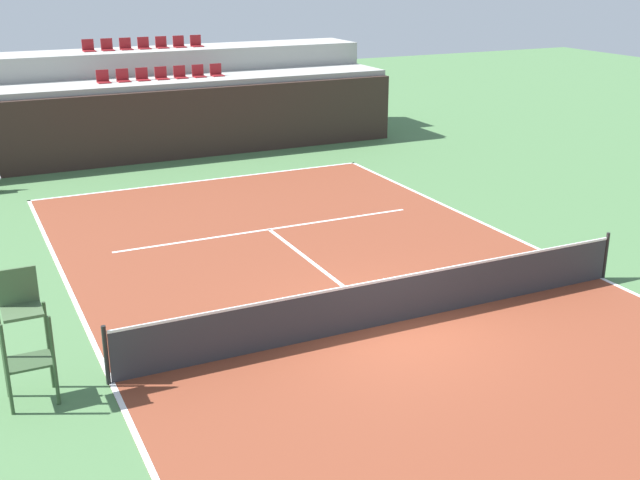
# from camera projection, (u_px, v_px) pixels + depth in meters

# --- Properties ---
(ground_plane) EXTENTS (80.00, 80.00, 0.00)m
(ground_plane) POSITION_uv_depth(u_px,v_px,m) (391.00, 324.00, 15.60)
(ground_plane) COLOR #477042
(court_surface) EXTENTS (11.00, 24.00, 0.01)m
(court_surface) POSITION_uv_depth(u_px,v_px,m) (391.00, 323.00, 15.60)
(court_surface) COLOR brown
(court_surface) RESTS_ON ground_plane
(baseline_far) EXTENTS (11.00, 0.10, 0.00)m
(baseline_far) POSITION_uv_depth(u_px,v_px,m) (205.00, 180.00, 25.77)
(baseline_far) COLOR white
(baseline_far) RESTS_ON court_surface
(sideline_left) EXTENTS (0.10, 24.00, 0.00)m
(sideline_left) POSITION_uv_depth(u_px,v_px,m) (112.00, 383.00, 13.38)
(sideline_left) COLOR white
(sideline_left) RESTS_ON court_surface
(sideline_right) EXTENTS (0.10, 24.00, 0.00)m
(sideline_right) POSITION_uv_depth(u_px,v_px,m) (601.00, 278.00, 17.81)
(sideline_right) COLOR white
(sideline_right) RESTS_ON court_surface
(service_line_far) EXTENTS (8.26, 0.10, 0.00)m
(service_line_far) POSITION_uv_depth(u_px,v_px,m) (269.00, 229.00, 21.04)
(service_line_far) COLOR white
(service_line_far) RESTS_ON court_surface
(centre_service_line) EXTENTS (0.10, 6.40, 0.00)m
(centre_service_line) POSITION_uv_depth(u_px,v_px,m) (321.00, 269.00, 18.32)
(centre_service_line) COLOR white
(centre_service_line) RESTS_ON court_surface
(back_wall) EXTENTS (17.29, 0.30, 2.47)m
(back_wall) POSITION_uv_depth(u_px,v_px,m) (175.00, 125.00, 28.16)
(back_wall) COLOR #33231E
(back_wall) RESTS_ON ground_plane
(stands_tier_lower) EXTENTS (17.29, 2.40, 2.68)m
(stands_tier_lower) POSITION_uv_depth(u_px,v_px,m) (165.00, 116.00, 29.27)
(stands_tier_lower) COLOR #9E9E99
(stands_tier_lower) RESTS_ON ground_plane
(stands_tier_upper) EXTENTS (17.29, 2.40, 3.54)m
(stands_tier_upper) POSITION_uv_depth(u_px,v_px,m) (148.00, 95.00, 31.18)
(stands_tier_upper) COLOR #9E9E99
(stands_tier_upper) RESTS_ON ground_plane
(seating_row_lower) EXTENTS (4.64, 0.44, 0.44)m
(seating_row_lower) POSITION_uv_depth(u_px,v_px,m) (162.00, 76.00, 28.87)
(seating_row_lower) COLOR maroon
(seating_row_lower) RESTS_ON stands_tier_lower
(seating_row_upper) EXTENTS (4.64, 0.44, 0.44)m
(seating_row_upper) POSITION_uv_depth(u_px,v_px,m) (144.00, 45.00, 30.63)
(seating_row_upper) COLOR maroon
(seating_row_upper) RESTS_ON stands_tier_upper
(tennis_net) EXTENTS (11.08, 0.08, 1.07)m
(tennis_net) POSITION_uv_depth(u_px,v_px,m) (392.00, 300.00, 15.43)
(tennis_net) COLOR black
(tennis_net) RESTS_ON court_surface
(umpire_chair) EXTENTS (0.76, 0.66, 2.20)m
(umpire_chair) POSITION_uv_depth(u_px,v_px,m) (25.00, 333.00, 12.53)
(umpire_chair) COLOR #334C2D
(umpire_chair) RESTS_ON ground_plane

